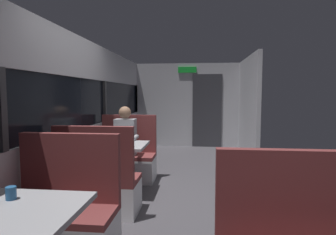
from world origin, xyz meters
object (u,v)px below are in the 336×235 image
object	(u,v)px
seated_passenger	(126,149)
bench_near_window_facing_entry	(63,221)
dining_table_mid_window	(115,151)
coffee_cup_secondary	(131,139)
dining_table_near_window	(11,223)
bench_mid_window_facing_end	(99,188)
coffee_cup_primary	(11,193)
bench_mid_window_facing_entry	(127,161)

from	to	relation	value
seated_passenger	bench_near_window_facing_entry	bearing A→B (deg)	-90.00
bench_near_window_facing_entry	dining_table_mid_window	bearing A→B (deg)	90.00
coffee_cup_secondary	dining_table_near_window	bearing A→B (deg)	-94.37
coffee_cup_secondary	bench_mid_window_facing_end	bearing A→B (deg)	-102.35
bench_near_window_facing_entry	coffee_cup_primary	xyz separation A→B (m)	(-0.08, -0.56, 0.46)
dining_table_near_window	bench_mid_window_facing_entry	distance (m)	3.04
dining_table_mid_window	coffee_cup_primary	xyz separation A→B (m)	(-0.08, -2.19, 0.15)
dining_table_mid_window	bench_near_window_facing_entry	bearing A→B (deg)	-90.00
bench_near_window_facing_entry	bench_mid_window_facing_entry	size ratio (longest dim) A/B	1.00
bench_mid_window_facing_end	dining_table_near_window	bearing A→B (deg)	-90.00
dining_table_mid_window	coffee_cup_secondary	xyz separation A→B (m)	(0.19, 0.17, 0.15)
bench_mid_window_facing_end	seated_passenger	distance (m)	1.34
bench_mid_window_facing_entry	bench_mid_window_facing_end	bearing A→B (deg)	-90.00
bench_near_window_facing_entry	coffee_cup_primary	bearing A→B (deg)	-98.48
dining_table_mid_window	bench_mid_window_facing_end	xyz separation A→B (m)	(0.00, -0.70, -0.31)
bench_near_window_facing_entry	bench_mid_window_facing_end	xyz separation A→B (m)	(0.00, 0.93, 0.00)
bench_mid_window_facing_entry	seated_passenger	distance (m)	0.22
bench_near_window_facing_entry	bench_mid_window_facing_entry	distance (m)	2.32
bench_mid_window_facing_end	bench_near_window_facing_entry	bearing A→B (deg)	-90.00
bench_mid_window_facing_end	coffee_cup_secondary	distance (m)	1.00
coffee_cup_primary	seated_passenger	bearing A→B (deg)	88.29
dining_table_mid_window	bench_mid_window_facing_end	bearing A→B (deg)	-90.00
bench_mid_window_facing_entry	coffee_cup_secondary	bearing A→B (deg)	-70.16
bench_near_window_facing_entry	bench_mid_window_facing_end	size ratio (longest dim) A/B	1.00
bench_mid_window_facing_entry	coffee_cup_secondary	distance (m)	0.72
bench_mid_window_facing_entry	seated_passenger	xyz separation A→B (m)	(0.00, -0.07, 0.21)
bench_mid_window_facing_entry	coffee_cup_primary	bearing A→B (deg)	-91.67
bench_mid_window_facing_entry	coffee_cup_secondary	world-z (taller)	bench_mid_window_facing_entry
dining_table_mid_window	coffee_cup_secondary	distance (m)	0.29
bench_near_window_facing_entry	coffee_cup_primary	distance (m)	0.73
dining_table_mid_window	coffee_cup_secondary	world-z (taller)	coffee_cup_secondary
bench_near_window_facing_entry	coffee_cup_secondary	size ratio (longest dim) A/B	12.22
dining_table_near_window	coffee_cup_secondary	bearing A→B (deg)	85.63
coffee_cup_primary	dining_table_near_window	bearing A→B (deg)	-57.97
bench_mid_window_facing_end	coffee_cup_secondary	world-z (taller)	bench_mid_window_facing_end
coffee_cup_secondary	bench_near_window_facing_entry	bearing A→B (deg)	-96.05
bench_mid_window_facing_end	seated_passenger	size ratio (longest dim) A/B	0.87
bench_mid_window_facing_entry	coffee_cup_primary	xyz separation A→B (m)	(-0.08, -2.89, 0.46)
bench_near_window_facing_entry	coffee_cup_secondary	world-z (taller)	bench_near_window_facing_entry
dining_table_near_window	coffee_cup_secondary	size ratio (longest dim) A/B	10.00
dining_table_mid_window	coffee_cup_secondary	size ratio (longest dim) A/B	10.00
bench_mid_window_facing_end	coffee_cup_secondary	xyz separation A→B (m)	(0.19, 0.87, 0.46)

